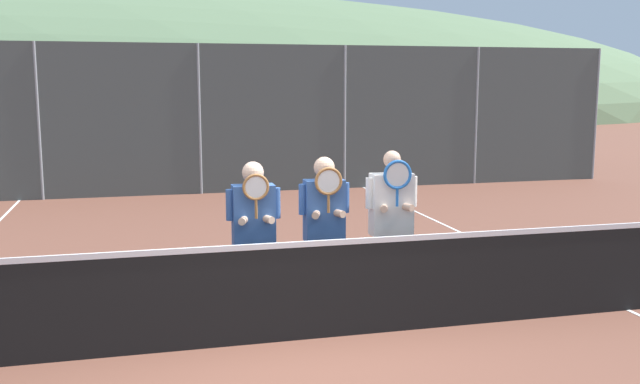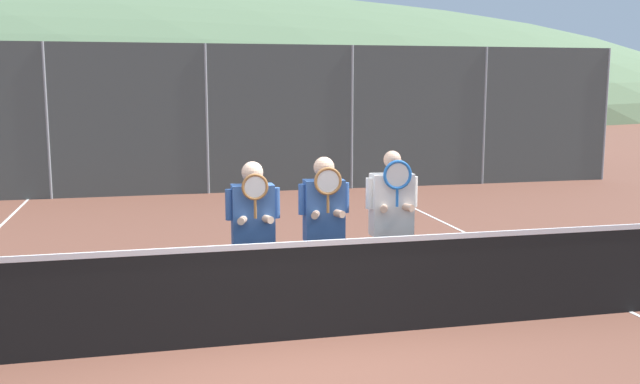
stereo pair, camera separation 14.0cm
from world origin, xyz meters
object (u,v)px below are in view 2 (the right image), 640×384
player_leftmost (253,228)px  car_left_of_center (118,149)px  player_center_right (392,218)px  player_center_left (324,222)px  car_center (296,144)px  car_right_of_center (457,140)px

player_leftmost → car_left_of_center: bearing=99.2°
player_center_right → player_leftmost: bearing=-177.2°
player_center_left → player_center_right: size_ratio=0.97×
player_center_left → car_left_of_center: size_ratio=0.43×
car_left_of_center → car_center: car_center is taller
player_leftmost → player_center_right: size_ratio=0.96×
player_leftmost → player_center_left: player_center_left is taller
player_center_left → car_left_of_center: player_center_left is taller
player_center_left → car_center: bearing=80.1°
player_leftmost → car_center: (2.81, 11.72, -0.15)m
player_leftmost → player_center_right: bearing=2.8°
player_center_left → car_center: 11.84m
car_left_of_center → car_center: bearing=2.8°
player_center_right → car_center: player_center_right is taller
player_leftmost → car_right_of_center: bearing=57.3°
player_leftmost → player_center_left: 0.77m
player_center_left → car_center: (2.04, 11.67, -0.17)m
player_leftmost → car_left_of_center: player_leftmost is taller
car_center → car_right_of_center: car_right_of_center is taller
car_left_of_center → player_center_right: bearing=-73.4°
player_leftmost → car_center: player_leftmost is taller
car_right_of_center → player_center_right: bearing=-117.2°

